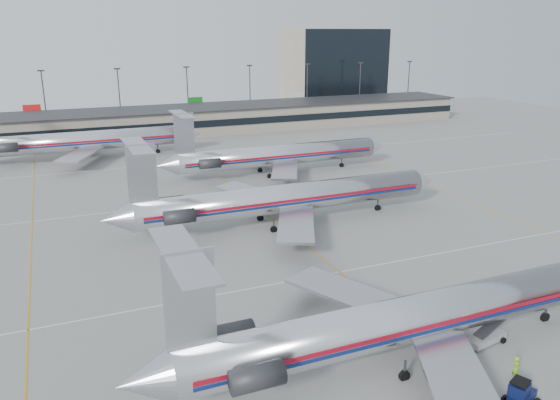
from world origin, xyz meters
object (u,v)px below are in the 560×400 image
tug_center (521,394)px  belt_loader (487,336)px  jet_foreground (410,318)px  jet_second_row (281,198)px

tug_center → belt_loader: 7.73m
jet_foreground → jet_second_row: bearing=84.8°
jet_foreground → belt_loader: (7.08, -0.81, -2.79)m
jet_second_row → belt_loader: jet_second_row is taller
jet_foreground → tug_center: jet_foreground is taller
jet_foreground → tug_center: (3.58, -7.69, -2.52)m
tug_center → belt_loader: bearing=39.4°
jet_second_row → tug_center: (0.67, -39.76, -2.64)m
jet_second_row → tug_center: 39.85m
jet_foreground → jet_second_row: size_ratio=0.97×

